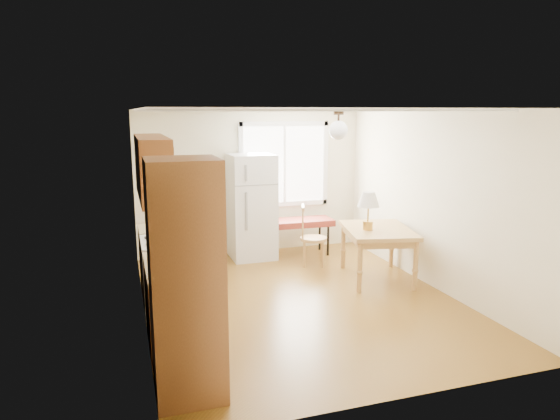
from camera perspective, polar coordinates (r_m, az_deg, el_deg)
name	(u,v)px	position (r m, az deg, el deg)	size (l,w,h in m)	color
room_shell	(300,208)	(6.45, 2.27, 0.25)	(4.60, 5.60, 2.62)	brown
kitchen_run	(171,264)	(5.58, -12.34, -6.08)	(0.65, 3.40, 2.20)	brown
window_unit	(284,164)	(8.92, 0.49, 5.23)	(1.64, 0.05, 1.51)	white
pendant_light	(338,129)	(6.98, 6.68, 9.16)	(0.26, 0.26, 0.40)	#312316
refrigerator	(252,207)	(8.48, -3.27, 0.40)	(0.74, 0.76, 1.78)	silver
bench	(293,224)	(8.65, 1.53, -1.56)	(1.39, 0.55, 0.63)	maroon
dining_table	(378,235)	(7.55, 11.10, -2.82)	(1.19, 1.42, 0.78)	#AC7E42
chair	(308,232)	(8.11, 3.20, -2.47)	(0.48, 0.47, 0.98)	#AC7E42
table_lamp	(368,202)	(7.33, 10.08, 0.86)	(0.32, 0.32, 0.56)	#B48B39
coffee_maker	(175,259)	(5.04, -11.93, -5.52)	(0.21, 0.27, 0.39)	black
kettle	(164,251)	(5.55, -13.07, -4.54)	(0.12, 0.12, 0.23)	red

